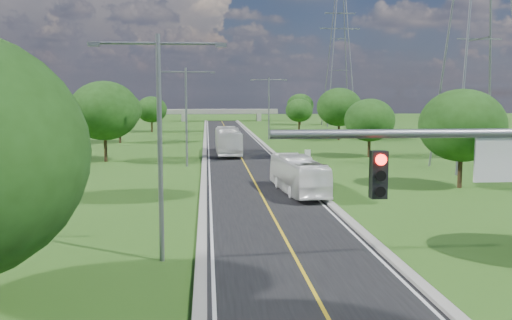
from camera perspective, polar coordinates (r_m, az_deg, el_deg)
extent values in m
plane|color=#295016|center=(73.58, -1.84, 0.88)|extent=(260.00, 260.00, 0.00)
cube|color=black|center=(79.54, -2.08, 1.34)|extent=(8.00, 150.00, 0.06)
cube|color=gray|center=(79.44, -5.14, 1.36)|extent=(0.50, 150.00, 0.22)
cube|color=gray|center=(79.86, 0.97, 1.42)|extent=(0.50, 150.00, 0.22)
cylinder|color=slate|center=(13.34, 19.66, 2.53)|extent=(8.40, 0.20, 0.20)
cube|color=black|center=(12.79, 12.15, -1.45)|extent=(0.35, 0.28, 1.05)
cylinder|color=#FF140C|center=(12.59, 12.40, 0.03)|extent=(0.24, 0.06, 0.24)
cube|color=white|center=(13.83, 23.34, 0.01)|extent=(1.25, 0.06, 1.00)
cylinder|color=slate|center=(52.29, 5.17, -0.21)|extent=(0.08, 0.08, 2.40)
cube|color=white|center=(52.17, 5.18, 0.66)|extent=(0.55, 0.04, 0.70)
cube|color=gray|center=(153.35, -7.22, 4.24)|extent=(1.20, 3.00, 2.00)
cube|color=gray|center=(153.87, 0.26, 4.30)|extent=(1.20, 3.00, 2.00)
cube|color=gray|center=(153.22, -3.48, 4.88)|extent=(30.00, 3.00, 1.20)
cylinder|color=slate|center=(25.30, -9.58, 0.99)|extent=(0.22, 0.22, 10.00)
cylinder|color=slate|center=(25.42, -12.99, 11.33)|extent=(2.80, 0.12, 0.12)
cylinder|color=slate|center=(25.19, -6.54, 11.50)|extent=(2.80, 0.12, 0.12)
cube|color=slate|center=(25.63, -15.92, 11.09)|extent=(0.50, 0.25, 0.18)
cube|color=slate|center=(25.19, -3.53, 11.41)|extent=(0.50, 0.25, 0.18)
cylinder|color=slate|center=(58.19, -6.98, 4.22)|extent=(0.22, 0.22, 10.00)
cylinder|color=slate|center=(58.24, -8.44, 8.73)|extent=(2.80, 0.12, 0.12)
cylinder|color=slate|center=(58.14, -5.65, 8.77)|extent=(2.80, 0.12, 0.12)
cube|color=slate|center=(58.33, -9.73, 8.65)|extent=(0.50, 0.25, 0.18)
cube|color=slate|center=(58.14, -4.35, 8.74)|extent=(0.50, 0.25, 0.18)
cylinder|color=slate|center=(91.67, 1.29, 5.16)|extent=(0.22, 0.22, 10.00)
cylinder|color=slate|center=(91.52, 0.42, 8.04)|extent=(2.80, 0.12, 0.12)
cylinder|color=slate|center=(91.82, 2.18, 8.03)|extent=(2.80, 0.12, 0.12)
cube|color=slate|center=(91.41, -0.40, 8.01)|extent=(0.50, 0.25, 0.18)
cube|color=slate|center=(91.99, 2.99, 8.00)|extent=(0.50, 0.25, 0.18)
cube|color=slate|center=(132.33, 8.38, 12.87)|extent=(9.00, 0.25, 0.25)
cube|color=slate|center=(132.74, 8.41, 14.32)|extent=(7.00, 0.25, 0.25)
cylinder|color=black|center=(43.26, -21.08, -1.88)|extent=(0.36, 0.36, 2.70)
ellipsoid|color=#1B3E10|center=(42.92, -21.26, 2.48)|extent=(6.30, 6.30, 5.36)
cylinder|color=black|center=(64.32, -14.82, 1.26)|extent=(0.36, 0.36, 3.24)
ellipsoid|color=#1B3E10|center=(64.09, -14.93, 4.79)|extent=(7.56, 7.56, 6.43)
cylinder|color=black|center=(88.28, -13.45, 2.61)|extent=(0.36, 0.36, 2.88)
ellipsoid|color=#1B3E10|center=(88.10, -13.51, 4.89)|extent=(6.72, 6.72, 5.71)
cylinder|color=black|center=(111.77, -10.37, 3.42)|extent=(0.36, 0.36, 2.52)
ellipsoid|color=#1B3E10|center=(111.64, -10.40, 4.99)|extent=(5.88, 5.88, 5.00)
cylinder|color=black|center=(47.87, 19.73, -0.93)|extent=(0.36, 0.36, 2.88)
ellipsoid|color=#1B3E10|center=(47.55, 19.90, 3.28)|extent=(6.72, 6.72, 5.71)
cylinder|color=black|center=(68.08, 11.24, 1.34)|extent=(0.36, 0.36, 2.52)
ellipsoid|color=#1B3E10|center=(67.87, 11.30, 3.93)|extent=(5.88, 5.88, 5.00)
cylinder|color=black|center=(91.72, 8.28, 2.93)|extent=(0.36, 0.36, 3.06)
ellipsoid|color=#1B3E10|center=(91.55, 8.32, 5.26)|extent=(7.14, 7.14, 6.07)
cylinder|color=black|center=(114.76, 4.32, 3.54)|extent=(0.36, 0.36, 2.34)
ellipsoid|color=#1B3E10|center=(114.64, 4.34, 4.97)|extent=(5.46, 5.46, 4.64)
cylinder|color=black|center=(135.03, 4.43, 4.09)|extent=(0.36, 0.36, 2.70)
ellipsoid|color=#1B3E10|center=(134.92, 4.44, 5.49)|extent=(6.30, 6.30, 5.36)
imported|color=white|center=(42.43, 4.25, -1.52)|extent=(3.17, 9.92, 2.72)
imported|color=silver|center=(69.20, -2.81, 1.91)|extent=(2.88, 11.78, 3.27)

